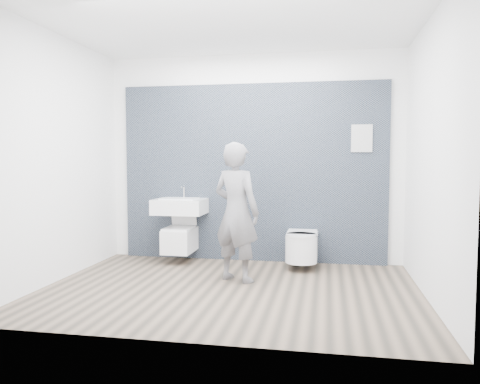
% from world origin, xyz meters
% --- Properties ---
extents(ground, '(4.00, 4.00, 0.00)m').
position_xyz_m(ground, '(0.00, 0.00, 0.00)').
color(ground, brown).
rests_on(ground, ground).
extents(room_shell, '(4.00, 4.00, 4.00)m').
position_xyz_m(room_shell, '(0.00, 0.00, 1.74)').
color(room_shell, white).
rests_on(room_shell, ground).
extents(tile_wall, '(3.60, 0.06, 2.40)m').
position_xyz_m(tile_wall, '(0.00, 1.47, 0.00)').
color(tile_wall, black).
rests_on(tile_wall, ground).
extents(washbasin, '(0.67, 0.50, 0.50)m').
position_xyz_m(washbasin, '(-0.93, 1.19, 0.76)').
color(washbasin, white).
rests_on(washbasin, ground).
extents(toilet_square, '(0.37, 0.54, 0.72)m').
position_xyz_m(toilet_square, '(-0.93, 1.18, 0.32)').
color(toilet_square, white).
rests_on(toilet_square, ground).
extents(toilet_rounded, '(0.40, 0.67, 0.36)m').
position_xyz_m(toilet_rounded, '(0.70, 1.10, 0.28)').
color(toilet_rounded, white).
rests_on(toilet_rounded, ground).
extents(info_placard, '(0.26, 0.03, 0.35)m').
position_xyz_m(info_placard, '(1.44, 1.43, 0.00)').
color(info_placard, white).
rests_on(info_placard, ground).
extents(visitor, '(0.68, 0.58, 1.58)m').
position_xyz_m(visitor, '(0.00, 0.35, 0.79)').
color(visitor, slate).
rests_on(visitor, ground).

